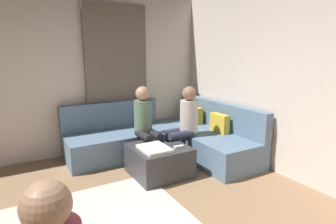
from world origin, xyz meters
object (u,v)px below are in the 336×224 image
(game_remote, at_px, (179,147))
(sectional_couch, at_px, (167,138))
(ottoman, at_px, (159,160))
(coffee_mug, at_px, (162,137))
(person_on_couch_side, at_px, (146,122))
(person_on_couch_back, at_px, (184,122))

(game_remote, bearing_deg, sectional_couch, 160.92)
(sectional_couch, height_order, ottoman, sectional_couch)
(sectional_couch, distance_m, coffee_mug, 0.55)
(game_remote, bearing_deg, coffee_mug, -174.29)
(person_on_couch_side, bearing_deg, ottoman, 86.18)
(coffee_mug, distance_m, person_on_couch_side, 0.36)
(game_remote, distance_m, person_on_couch_side, 0.72)
(ottoman, distance_m, person_on_couch_side, 0.66)
(person_on_couch_side, bearing_deg, sectional_couch, -162.49)
(sectional_couch, xyz_separation_m, person_on_couch_side, (0.15, -0.47, 0.38))
(ottoman, distance_m, game_remote, 0.36)
(ottoman, bearing_deg, person_on_couch_side, 176.18)
(ottoman, height_order, person_on_couch_back, person_on_couch_back)
(person_on_couch_back, bearing_deg, ottoman, 111.79)
(ottoman, relative_size, person_on_couch_back, 0.63)
(person_on_couch_side, bearing_deg, game_remote, 105.81)
(sectional_couch, height_order, game_remote, sectional_couch)
(coffee_mug, height_order, person_on_couch_side, person_on_couch_side)
(ottoman, distance_m, person_on_couch_back, 0.75)
(ottoman, xyz_separation_m, person_on_couch_side, (-0.48, 0.03, 0.45))
(coffee_mug, bearing_deg, game_remote, 5.71)
(ottoman, xyz_separation_m, game_remote, (0.18, 0.22, 0.22))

